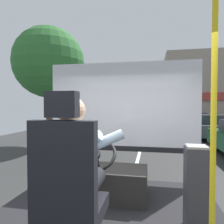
{
  "coord_description": "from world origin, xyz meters",
  "views": [
    {
      "loc": [
        0.49,
        -1.82,
        1.95
      ],
      "look_at": [
        -0.05,
        0.97,
        1.86
      ],
      "focal_mm": 33.25,
      "sensor_mm": 36.0,
      "label": 1
    }
  ],
  "objects_px": {
    "bus_driver": "(75,163)",
    "fare_box": "(196,188)",
    "parked_car_charcoal": "(210,126)",
    "steering_console": "(105,181)",
    "handrail_pole": "(213,129)",
    "driver_seat": "(69,194)",
    "parked_car_silver": "(193,121)"
  },
  "relations": [
    {
      "from": "driver_seat",
      "to": "parked_car_charcoal",
      "type": "bearing_deg",
      "value": 71.05
    },
    {
      "from": "driver_seat",
      "to": "parked_car_silver",
      "type": "xyz_separation_m",
      "value": [
        3.93,
        16.42,
        -0.59
      ]
    },
    {
      "from": "parked_car_charcoal",
      "to": "parked_car_silver",
      "type": "height_order",
      "value": "parked_car_charcoal"
    },
    {
      "from": "parked_car_silver",
      "to": "handrail_pole",
      "type": "bearing_deg",
      "value": -100.04
    },
    {
      "from": "driver_seat",
      "to": "steering_console",
      "type": "bearing_deg",
      "value": 90.0
    },
    {
      "from": "bus_driver",
      "to": "fare_box",
      "type": "height_order",
      "value": "bus_driver"
    },
    {
      "from": "handrail_pole",
      "to": "parked_car_silver",
      "type": "xyz_separation_m",
      "value": [
        2.86,
        16.15,
        -1.07
      ]
    },
    {
      "from": "bus_driver",
      "to": "fare_box",
      "type": "bearing_deg",
      "value": 28.59
    },
    {
      "from": "bus_driver",
      "to": "handrail_pole",
      "type": "height_order",
      "value": "handrail_pole"
    },
    {
      "from": "steering_console",
      "to": "fare_box",
      "type": "xyz_separation_m",
      "value": [
        1.04,
        -0.52,
        0.2
      ]
    },
    {
      "from": "fare_box",
      "to": "parked_car_charcoal",
      "type": "distance_m",
      "value": 11.47
    },
    {
      "from": "fare_box",
      "to": "parked_car_silver",
      "type": "relative_size",
      "value": 0.2
    },
    {
      "from": "driver_seat",
      "to": "steering_console",
      "type": "height_order",
      "value": "driver_seat"
    },
    {
      "from": "bus_driver",
      "to": "handrail_pole",
      "type": "relative_size",
      "value": 0.4
    },
    {
      "from": "steering_console",
      "to": "parked_car_silver",
      "type": "xyz_separation_m",
      "value": [
        3.93,
        15.2,
        -0.24
      ]
    },
    {
      "from": "parked_car_charcoal",
      "to": "bus_driver",
      "type": "bearing_deg",
      "value": -109.15
    },
    {
      "from": "driver_seat",
      "to": "handrail_pole",
      "type": "xyz_separation_m",
      "value": [
        1.07,
        0.27,
        0.48
      ]
    },
    {
      "from": "handrail_pole",
      "to": "fare_box",
      "type": "relative_size",
      "value": 2.5
    },
    {
      "from": "steering_console",
      "to": "parked_car_charcoal",
      "type": "relative_size",
      "value": 0.26
    },
    {
      "from": "bus_driver",
      "to": "parked_car_silver",
      "type": "height_order",
      "value": "bus_driver"
    },
    {
      "from": "steering_console",
      "to": "parked_car_silver",
      "type": "height_order",
      "value": "steering_console"
    },
    {
      "from": "steering_console",
      "to": "handrail_pole",
      "type": "relative_size",
      "value": 0.52
    },
    {
      "from": "steering_console",
      "to": "parked_car_silver",
      "type": "relative_size",
      "value": 0.27
    },
    {
      "from": "handrail_pole",
      "to": "parked_car_charcoal",
      "type": "xyz_separation_m",
      "value": [
        2.96,
        11.49,
        -1.04
      ]
    },
    {
      "from": "steering_console",
      "to": "parked_car_charcoal",
      "type": "xyz_separation_m",
      "value": [
        4.04,
        10.54,
        -0.21
      ]
    },
    {
      "from": "driver_seat",
      "to": "parked_car_silver",
      "type": "bearing_deg",
      "value": 76.53
    },
    {
      "from": "parked_car_charcoal",
      "to": "handrail_pole",
      "type": "bearing_deg",
      "value": -104.47
    },
    {
      "from": "driver_seat",
      "to": "fare_box",
      "type": "distance_m",
      "value": 1.26
    },
    {
      "from": "parked_car_silver",
      "to": "parked_car_charcoal",
      "type": "bearing_deg",
      "value": -88.71
    },
    {
      "from": "driver_seat",
      "to": "parked_car_silver",
      "type": "height_order",
      "value": "driver_seat"
    },
    {
      "from": "parked_car_silver",
      "to": "driver_seat",
      "type": "bearing_deg",
      "value": -103.47
    },
    {
      "from": "bus_driver",
      "to": "handrail_pole",
      "type": "xyz_separation_m",
      "value": [
        1.07,
        0.14,
        0.28
      ]
    }
  ]
}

